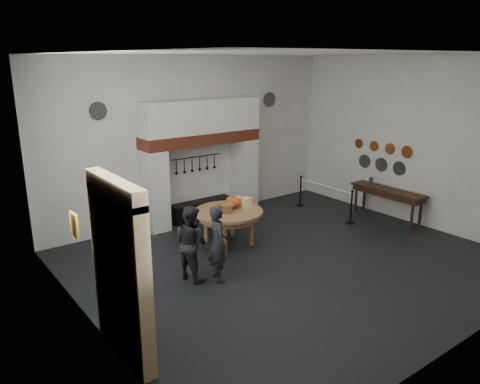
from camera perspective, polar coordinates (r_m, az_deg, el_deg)
floor at (r=10.77m, az=6.09°, el=-8.31°), size 9.00×8.00×0.02m
ceiling at (r=9.82m, az=6.89°, el=16.37°), size 9.00×8.00×0.02m
wall_back at (r=13.20m, az=-5.57°, el=6.47°), size 9.00×0.02×4.50m
wall_front at (r=7.76m, az=27.11°, el=-2.03°), size 9.00×0.02×4.50m
wall_left at (r=7.78m, az=-18.50°, el=-1.02°), size 0.02×8.00×4.50m
wall_right at (r=13.50m, az=20.61°, el=5.74°), size 0.02×8.00×4.50m
chimney_pier_left at (r=12.46m, az=-10.37°, el=0.17°), size 0.55×0.70×2.15m
chimney_pier_right at (r=13.97m, az=0.48°, el=2.15°), size 0.55×0.70×2.15m
hearth_brick_band at (r=12.89m, az=-4.76°, el=6.54°), size 3.50×0.72×0.32m
chimney_hood at (r=12.81m, az=-4.82°, el=9.23°), size 3.50×0.70×0.90m
iron_range at (r=13.44m, az=-4.72°, el=-2.12°), size 1.90×0.45×0.50m
utensil_rail at (r=13.22m, az=-5.33°, el=4.29°), size 1.60×0.02×0.02m
door_recess at (r=7.26m, az=-14.95°, el=-10.43°), size 0.04×1.10×2.50m
door_jamb_near at (r=6.69m, az=-11.91°, el=-12.13°), size 0.22×0.30×2.60m
door_jamb_far at (r=7.87m, az=-16.34°, el=-8.02°), size 0.22×0.30×2.60m
door_lintel at (r=6.80m, az=-15.09°, el=0.38°), size 0.22×1.70×0.30m
wall_plaque at (r=8.72m, az=-19.53°, el=-3.81°), size 0.05×0.34×0.44m
work_table at (r=11.32m, az=-1.42°, el=-2.43°), size 2.12×2.12×0.07m
pumpkin at (r=11.45m, az=-0.90°, el=-1.21°), size 0.36×0.36×0.31m
cheese_block_big at (r=11.52m, az=0.75°, el=-1.29°), size 0.22×0.22×0.24m
cheese_block_small at (r=11.74m, az=-0.23°, el=-1.05°), size 0.18×0.18×0.20m
wicker_basket at (r=11.08m, az=-1.60°, el=-2.06°), size 0.41×0.41×0.22m
bread_loaf at (r=11.51m, az=-2.84°, el=-1.61°), size 0.31×0.18×0.13m
visitor_near at (r=9.54m, az=-2.69°, el=-6.28°), size 0.53×0.67×1.61m
visitor_far at (r=9.66m, az=-6.01°, el=-6.15°), size 0.76×0.89×1.58m
side_table at (r=13.70m, az=17.60°, el=0.23°), size 0.55×2.20×0.06m
pewter_jug at (r=14.01m, az=15.67°, el=1.31°), size 0.12×0.12×0.22m
copper_pan_a at (r=13.63m, az=19.69°, el=4.63°), size 0.03×0.34×0.34m
copper_pan_b at (r=13.93m, az=17.82°, el=5.03°), size 0.03×0.32×0.32m
copper_pan_c at (r=14.25m, az=16.02°, el=5.40°), size 0.03×0.30×0.30m
copper_pan_d at (r=14.58m, az=14.31°, el=5.76°), size 0.03×0.28×0.28m
pewter_plate_left at (r=13.83m, az=18.81°, el=2.75°), size 0.03×0.40×0.40m
pewter_plate_mid at (r=14.17m, az=16.83°, el=3.22°), size 0.03×0.40×0.40m
pewter_plate_right at (r=14.52m, az=14.94°, el=3.66°), size 0.03×0.40×0.40m
pewter_plate_back_left at (r=11.86m, az=-16.92°, el=9.43°), size 0.44×0.03×0.44m
pewter_plate_back_right at (r=14.62m, az=3.64°, el=11.19°), size 0.44×0.03×0.44m
barrier_post_near at (r=13.26m, az=13.41°, el=-1.86°), size 0.05×0.05×0.90m
barrier_post_far at (r=14.55m, az=7.39°, el=0.04°), size 0.05×0.05×0.90m
barrier_rope at (r=13.78m, az=10.34°, el=0.72°), size 0.04×2.00×0.04m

